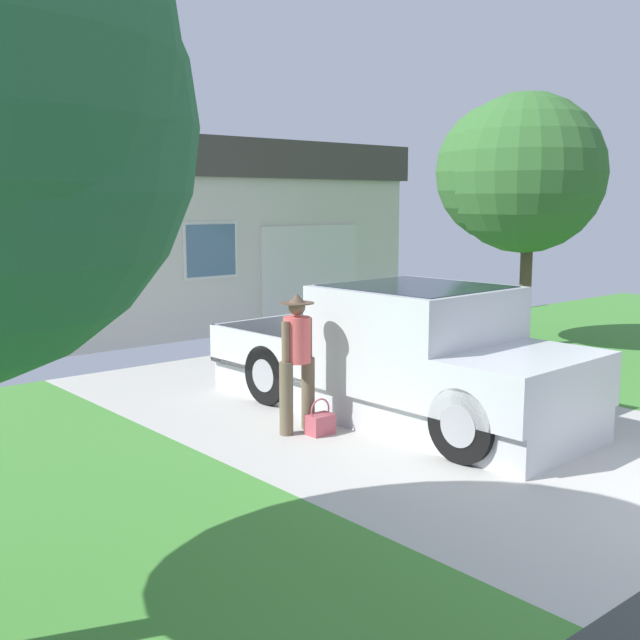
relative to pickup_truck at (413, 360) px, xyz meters
name	(u,v)px	position (x,y,z in m)	size (l,w,h in m)	color
pickup_truck	(413,360)	(0.00, 0.00, 0.00)	(2.24, 5.22, 1.67)	silver
person_with_hat	(297,357)	(-1.43, 0.50, 0.15)	(0.52, 0.40, 1.63)	brown
handbag	(320,423)	(-1.30, 0.24, -0.61)	(0.31, 0.21, 0.43)	#B24C56
house_with_garage	(192,231)	(2.37, 9.04, 1.24)	(8.69, 5.23, 3.93)	beige
neighbor_tree	(517,173)	(4.97, 2.11, 2.43)	(2.86, 3.08, 4.60)	brown
wheeled_trash_bin	(371,316)	(3.07, 3.89, -0.19)	(0.60, 0.72, 1.01)	navy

